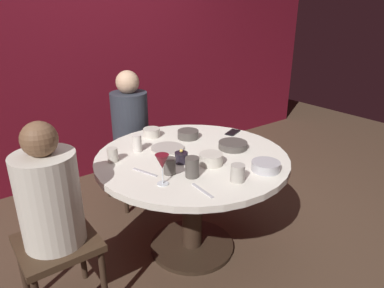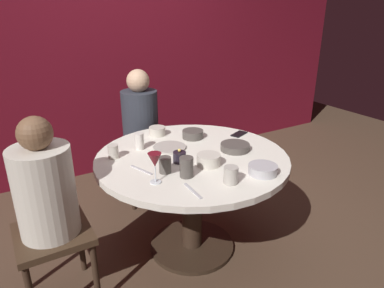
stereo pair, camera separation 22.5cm
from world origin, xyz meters
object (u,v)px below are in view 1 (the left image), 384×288
Objects in this scene: dining_table at (192,177)px; wine_glass at (162,163)px; dinner_plate at (168,148)px; cup_near_candle at (113,155)px; candle_holder at (181,157)px; seated_diner_left at (50,202)px; bowl_rice_portion at (188,134)px; cup_by_right_diner at (192,167)px; cup_far_edge at (238,173)px; bowl_salad_center at (152,132)px; cup_by_left_diner at (137,143)px; bowl_serving_large at (266,166)px; cup_center_front at (170,166)px; bowl_sauce_side at (211,159)px; bowl_small_white at (233,145)px; seated_diner_back at (130,124)px; cell_phone at (233,132)px.

wine_glass is (-0.36, -0.22, 0.29)m from dining_table.
cup_near_candle is (-0.38, 0.04, 0.04)m from dinner_plate.
seated_diner_left is at bearing 176.42° from candle_holder.
wine_glass is 0.73m from bowl_rice_portion.
cup_by_right_diner is 1.20× the size of cup_far_edge.
cup_by_left_diner is at bearing -140.15° from bowl_salad_center.
bowl_serving_large is at bearing -64.95° from dinner_plate.
seated_diner_left is at bearing 168.46° from cup_center_front.
bowl_sauce_side is 1.24× the size of cup_by_right_diner.
dinner_plate is at bearing 58.90° from cup_center_front.
bowl_small_white is at bearing 6.26° from cup_center_front.
seated_diner_left is at bearing 158.77° from bowl_serving_large.
dinner_plate is 1.54× the size of bowl_sauce_side.
bowl_small_white is at bearing -34.61° from dinner_plate.
bowl_serving_large reaches higher than bowl_small_white.
bowl_salad_center is at bearing 93.66° from dining_table.
wine_glass is at bearing -145.19° from candle_holder.
cup_far_edge is (0.02, -0.90, 0.02)m from bowl_salad_center.
bowl_serving_large is at bearing -26.21° from cup_by_right_diner.
seated_diner_back is 5.15× the size of dinner_plate.
cup_center_front is (-0.23, -0.59, 0.02)m from bowl_salad_center.
seated_diner_left is 12.79× the size of cup_near_candle.
cup_by_right_diner is (0.07, -0.52, 0.00)m from cup_by_left_diner.
bowl_sauce_side is 0.20m from cup_by_right_diner.
bowl_salad_center is at bearing 77.94° from cup_by_right_diner.
cell_phone is at bearing 18.16° from candle_holder.
dinner_plate is at bearing 111.35° from dining_table.
wine_glass reaches higher than cup_far_edge.
cup_near_candle is (-0.09, 0.44, -0.08)m from wine_glass.
bowl_sauce_side is (0.01, -0.18, 0.20)m from dining_table.
wine_glass reaches higher than bowl_rice_portion.
seated_diner_back is 1.30m from cup_far_edge.
bowl_serving_large is at bearing -48.92° from candle_holder.
seated_diner_back reaches higher than cup_by_right_diner.
cup_by_right_diner is (-0.15, -0.70, 0.03)m from bowl_salad_center.
cell_phone is (0.51, -0.71, 0.02)m from seated_diner_back.
seated_diner_left is at bearing -152.28° from bowl_salad_center.
cup_near_candle is 0.91× the size of cup_far_edge.
candle_holder is 0.35m from cup_by_left_diner.
cup_center_front is (-0.26, -0.13, 0.21)m from dining_table.
cup_by_left_diner is 1.20× the size of cup_center_front.
candle_holder is 0.61× the size of bowl_sauce_side.
wine_glass is at bearing -88.97° from cell_phone.
cell_phone is at bearing 20.58° from cup_center_front.
bowl_salad_center is (0.09, 0.51, -0.00)m from candle_holder.
cup_center_front is (0.10, 0.09, -0.08)m from wine_glass.
cup_by_right_diner reaches higher than bowl_salad_center.
candle_holder is at bearing 30.42° from cup_center_front.
seated_diner_left is 8.13× the size of cell_phone.
dining_table is 0.37m from cup_by_right_diner.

